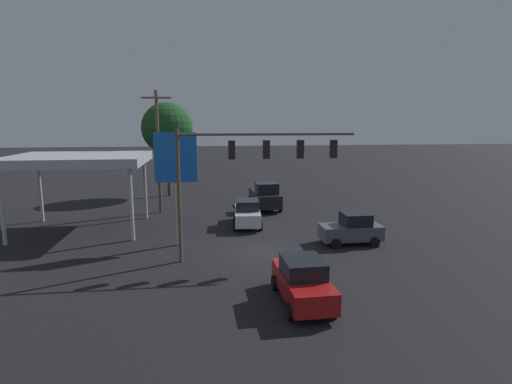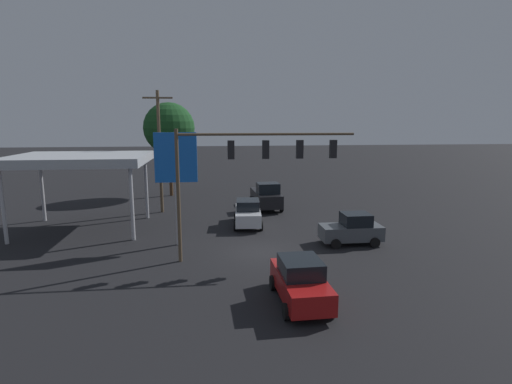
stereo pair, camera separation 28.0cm
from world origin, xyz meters
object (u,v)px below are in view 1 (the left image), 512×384
(sedan_waiting, at_px, (247,213))
(pickup_parked, at_px, (265,196))
(hatchback_crossing, at_px, (352,229))
(price_sign, at_px, (176,163))
(utility_pole, at_px, (158,149))
(street_tree, at_px, (167,128))
(traffic_signal_assembly, at_px, (251,160))
(sedan_far, at_px, (303,281))

(sedan_waiting, bearing_deg, pickup_parked, 162.89)
(hatchback_crossing, bearing_deg, price_sign, -5.98)
(utility_pole, height_order, sedan_waiting, utility_pole)
(price_sign, relative_size, pickup_parked, 1.31)
(hatchback_crossing, relative_size, sedan_waiting, 0.84)
(price_sign, bearing_deg, hatchback_crossing, 174.40)
(pickup_parked, bearing_deg, price_sign, -38.73)
(utility_pole, bearing_deg, street_tree, -90.47)
(traffic_signal_assembly, xyz_separation_m, utility_pole, (6.30, -12.36, -0.24))
(price_sign, bearing_deg, sedan_waiting, -138.71)
(sedan_waiting, height_order, street_tree, street_tree)
(utility_pole, relative_size, pickup_parked, 1.90)
(traffic_signal_assembly, xyz_separation_m, hatchback_crossing, (-6.63, -1.98, -4.62))
(hatchback_crossing, relative_size, pickup_parked, 0.72)
(price_sign, height_order, sedan_waiting, price_sign)
(utility_pole, distance_m, price_sign, 9.55)
(sedan_waiting, relative_size, pickup_parked, 0.85)
(utility_pole, distance_m, hatchback_crossing, 17.14)
(utility_pole, xyz_separation_m, hatchback_crossing, (-12.92, 10.38, -4.38))
(sedan_waiting, bearing_deg, traffic_signal_assembly, -0.24)
(traffic_signal_assembly, height_order, utility_pole, utility_pole)
(utility_pole, relative_size, sedan_waiting, 2.23)
(sedan_far, height_order, street_tree, street_tree)
(traffic_signal_assembly, bearing_deg, utility_pole, -63.01)
(price_sign, distance_m, street_tree, 17.18)
(hatchback_crossing, xyz_separation_m, sedan_far, (5.04, 7.67, 0.00))
(price_sign, xyz_separation_m, hatchback_crossing, (-10.83, 1.06, -4.19))
(utility_pole, height_order, pickup_parked, utility_pole)
(hatchback_crossing, distance_m, pickup_parked, 11.48)
(utility_pole, bearing_deg, sedan_waiting, 142.98)
(price_sign, distance_m, pickup_parked, 12.57)
(traffic_signal_assembly, distance_m, sedan_waiting, 8.58)
(price_sign, xyz_separation_m, street_tree, (2.03, -16.96, 1.77))
(sedan_far, bearing_deg, traffic_signal_assembly, -166.28)
(sedan_waiting, relative_size, sedan_far, 1.01)
(sedan_far, bearing_deg, street_tree, -164.95)
(price_sign, height_order, hatchback_crossing, price_sign)
(traffic_signal_assembly, relative_size, utility_pole, 0.96)
(price_sign, relative_size, street_tree, 0.74)
(sedan_far, bearing_deg, price_sign, -148.33)
(price_sign, xyz_separation_m, pickup_parked, (-6.89, -9.72, -4.02))
(sedan_far, bearing_deg, utility_pole, -158.29)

